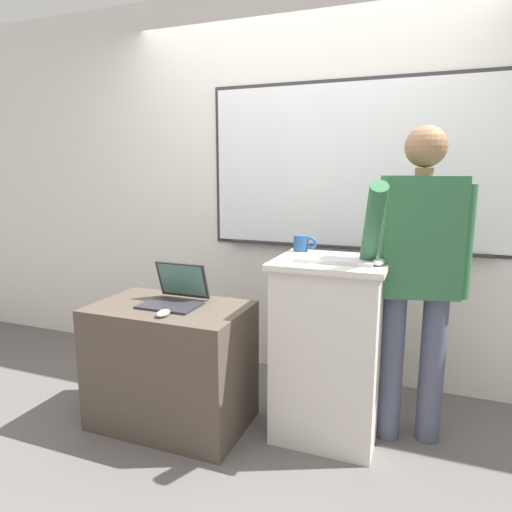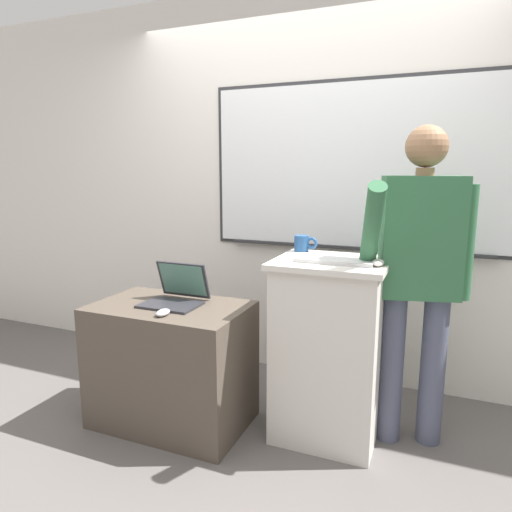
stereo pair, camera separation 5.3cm
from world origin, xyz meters
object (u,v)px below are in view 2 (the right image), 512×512
at_px(lectern_podium, 329,349).
at_px(laptop, 177,292).
at_px(side_desk, 172,364).
at_px(coffee_mug, 303,243).
at_px(wireless_keyboard, 334,261).
at_px(computer_mouse_by_laptop, 163,313).
at_px(computer_mouse_by_keyboard, 378,263).
at_px(person_presenter, 418,268).

xyz_separation_m(lectern_podium, laptop, (-0.86, -0.17, 0.28)).
bearing_deg(lectern_podium, side_desk, -165.50).
bearing_deg(coffee_mug, lectern_podium, -41.20).
height_order(wireless_keyboard, coffee_mug, coffee_mug).
height_order(lectern_podium, computer_mouse_by_laptop, lectern_podium).
height_order(side_desk, wireless_keyboard, wireless_keyboard).
xyz_separation_m(wireless_keyboard, computer_mouse_by_keyboard, (0.22, -0.00, 0.01)).
bearing_deg(wireless_keyboard, coffee_mug, 133.94).
distance_m(lectern_podium, person_presenter, 0.65).
distance_m(laptop, coffee_mug, 0.79).
xyz_separation_m(person_presenter, coffee_mug, (-0.65, 0.09, 0.08)).
distance_m(wireless_keyboard, computer_mouse_by_keyboard, 0.22).
xyz_separation_m(wireless_keyboard, coffee_mug, (-0.25, 0.26, 0.04)).
bearing_deg(computer_mouse_by_laptop, lectern_podium, 26.66).
height_order(side_desk, computer_mouse_by_laptop, computer_mouse_by_laptop).
bearing_deg(lectern_podium, coffee_mug, 138.80).
bearing_deg(computer_mouse_by_keyboard, computer_mouse_by_laptop, -162.32).
relative_size(side_desk, computer_mouse_by_laptop, 8.80).
distance_m(side_desk, wireless_keyboard, 1.13).
bearing_deg(coffee_mug, computer_mouse_by_laptop, -134.48).
bearing_deg(person_presenter, computer_mouse_by_keyboard, -151.53).
relative_size(lectern_podium, computer_mouse_by_keyboard, 10.06).
height_order(lectern_podium, computer_mouse_by_keyboard, computer_mouse_by_keyboard).
xyz_separation_m(side_desk, coffee_mug, (0.66, 0.42, 0.69)).
height_order(person_presenter, coffee_mug, person_presenter).
height_order(person_presenter, wireless_keyboard, person_presenter).
height_order(lectern_podium, person_presenter, person_presenter).
bearing_deg(coffee_mug, computer_mouse_by_keyboard, -29.04).
xyz_separation_m(side_desk, computer_mouse_by_laptop, (0.07, -0.18, 0.38)).
xyz_separation_m(computer_mouse_by_laptop, coffee_mug, (0.58, 0.59, 0.32)).
bearing_deg(computer_mouse_by_laptop, computer_mouse_by_keyboard, 17.68).
bearing_deg(laptop, lectern_podium, 10.89).
xyz_separation_m(laptop, wireless_keyboard, (0.89, 0.10, 0.23)).
relative_size(person_presenter, laptop, 5.20).
bearing_deg(wireless_keyboard, lectern_podium, 113.98).
distance_m(lectern_podium, computer_mouse_by_keyboard, 0.58).
bearing_deg(side_desk, coffee_mug, 32.46).
relative_size(computer_mouse_by_laptop, coffee_mug, 0.72).
height_order(lectern_podium, laptop, lectern_podium).
distance_m(lectern_podium, side_desk, 0.92).
distance_m(person_presenter, computer_mouse_by_laptop, 1.36).
relative_size(person_presenter, computer_mouse_by_laptop, 16.96).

